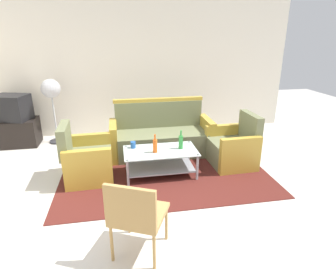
{
  "coord_description": "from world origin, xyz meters",
  "views": [
    {
      "loc": [
        -0.51,
        -3.0,
        2.05
      ],
      "look_at": [
        0.19,
        0.84,
        0.65
      ],
      "focal_mm": 29.74,
      "sensor_mm": 36.0,
      "label": 1
    }
  ],
  "objects_px": {
    "television": "(12,108)",
    "wicker_chair": "(136,213)",
    "cup": "(133,145)",
    "tv_stand": "(17,133)",
    "bottle_green": "(181,142)",
    "armchair_right": "(233,148)",
    "pedestal_fan": "(51,92)",
    "bottle_orange": "(155,146)",
    "coffee_table": "(161,159)",
    "couch": "(161,137)",
    "armchair_left": "(87,161)"
  },
  "relations": [
    {
      "from": "television",
      "to": "wicker_chair",
      "type": "height_order",
      "value": "television"
    },
    {
      "from": "cup",
      "to": "tv_stand",
      "type": "xyz_separation_m",
      "value": [
        -2.17,
        1.55,
        -0.2
      ]
    },
    {
      "from": "bottle_green",
      "to": "cup",
      "type": "height_order",
      "value": "bottle_green"
    },
    {
      "from": "tv_stand",
      "to": "cup",
      "type": "bearing_deg",
      "value": -35.5
    },
    {
      "from": "armchair_right",
      "to": "television",
      "type": "xyz_separation_m",
      "value": [
        -3.81,
        1.56,
        0.47
      ]
    },
    {
      "from": "pedestal_fan",
      "to": "cup",
      "type": "bearing_deg",
      "value": -48.01
    },
    {
      "from": "armchair_right",
      "to": "bottle_orange",
      "type": "relative_size",
      "value": 3.02
    },
    {
      "from": "bottle_green",
      "to": "wicker_chair",
      "type": "relative_size",
      "value": 0.35
    },
    {
      "from": "tv_stand",
      "to": "television",
      "type": "xyz_separation_m",
      "value": [
        0.0,
        0.0,
        0.5
      ]
    },
    {
      "from": "television",
      "to": "wicker_chair",
      "type": "relative_size",
      "value": 0.84
    },
    {
      "from": "bottle_orange",
      "to": "cup",
      "type": "distance_m",
      "value": 0.39
    },
    {
      "from": "coffee_table",
      "to": "cup",
      "type": "distance_m",
      "value": 0.47
    },
    {
      "from": "armchair_right",
      "to": "television",
      "type": "bearing_deg",
      "value": 65.6
    },
    {
      "from": "couch",
      "to": "armchair_left",
      "type": "height_order",
      "value": "couch"
    },
    {
      "from": "tv_stand",
      "to": "wicker_chair",
      "type": "height_order",
      "value": "wicker_chair"
    },
    {
      "from": "television",
      "to": "coffee_table",
      "type": "bearing_deg",
      "value": 162.93
    },
    {
      "from": "cup",
      "to": "tv_stand",
      "type": "distance_m",
      "value": 2.68
    },
    {
      "from": "bottle_green",
      "to": "television",
      "type": "xyz_separation_m",
      "value": [
        -2.89,
        1.71,
        0.24
      ]
    },
    {
      "from": "bottle_orange",
      "to": "cup",
      "type": "bearing_deg",
      "value": 142.95
    },
    {
      "from": "coffee_table",
      "to": "pedestal_fan",
      "type": "distance_m",
      "value": 2.66
    },
    {
      "from": "cup",
      "to": "pedestal_fan",
      "type": "distance_m",
      "value": 2.22
    },
    {
      "from": "tv_stand",
      "to": "television",
      "type": "relative_size",
      "value": 1.14
    },
    {
      "from": "coffee_table",
      "to": "tv_stand",
      "type": "bearing_deg",
      "value": 146.13
    },
    {
      "from": "wicker_chair",
      "to": "coffee_table",
      "type": "bearing_deg",
      "value": 98.62
    },
    {
      "from": "couch",
      "to": "television",
      "type": "distance_m",
      "value": 2.89
    },
    {
      "from": "armchair_left",
      "to": "couch",
      "type": "bearing_deg",
      "value": 118.83
    },
    {
      "from": "bottle_orange",
      "to": "tv_stand",
      "type": "bearing_deg",
      "value": 144.31
    },
    {
      "from": "tv_stand",
      "to": "wicker_chair",
      "type": "xyz_separation_m",
      "value": [
        2.09,
        -3.35,
        0.23
      ]
    },
    {
      "from": "coffee_table",
      "to": "wicker_chair",
      "type": "height_order",
      "value": "wicker_chair"
    },
    {
      "from": "cup",
      "to": "pedestal_fan",
      "type": "height_order",
      "value": "pedestal_fan"
    },
    {
      "from": "armchair_left",
      "to": "tv_stand",
      "type": "distance_m",
      "value": 2.2
    },
    {
      "from": "couch",
      "to": "tv_stand",
      "type": "relative_size",
      "value": 2.25
    },
    {
      "from": "tv_stand",
      "to": "wicker_chair",
      "type": "relative_size",
      "value": 0.95
    },
    {
      "from": "tv_stand",
      "to": "pedestal_fan",
      "type": "relative_size",
      "value": 0.63
    },
    {
      "from": "bottle_orange",
      "to": "wicker_chair",
      "type": "distance_m",
      "value": 1.62
    },
    {
      "from": "armchair_right",
      "to": "tv_stand",
      "type": "distance_m",
      "value": 4.12
    },
    {
      "from": "coffee_table",
      "to": "television",
      "type": "bearing_deg",
      "value": 146.09
    },
    {
      "from": "tv_stand",
      "to": "armchair_right",
      "type": "bearing_deg",
      "value": -22.23
    },
    {
      "from": "pedestal_fan",
      "to": "armchair_right",
      "type": "bearing_deg",
      "value": -27.58
    },
    {
      "from": "couch",
      "to": "armchair_left",
      "type": "distance_m",
      "value": 1.44
    },
    {
      "from": "television",
      "to": "pedestal_fan",
      "type": "bearing_deg",
      "value": -159.44
    },
    {
      "from": "bottle_orange",
      "to": "television",
      "type": "distance_m",
      "value": 3.07
    },
    {
      "from": "coffee_table",
      "to": "wicker_chair",
      "type": "xyz_separation_m",
      "value": [
        -0.48,
        -1.63,
        0.22
      ]
    },
    {
      "from": "bottle_orange",
      "to": "armchair_right",
      "type": "bearing_deg",
      "value": 9.58
    },
    {
      "from": "couch",
      "to": "armchair_left",
      "type": "relative_size",
      "value": 2.12
    },
    {
      "from": "armchair_left",
      "to": "television",
      "type": "bearing_deg",
      "value": -140.05
    },
    {
      "from": "bottle_orange",
      "to": "bottle_green",
      "type": "bearing_deg",
      "value": 10.57
    },
    {
      "from": "cup",
      "to": "couch",
      "type": "bearing_deg",
      "value": 50.75
    },
    {
      "from": "coffee_table",
      "to": "bottle_green",
      "type": "xyz_separation_m",
      "value": [
        0.32,
        0.02,
        0.25
      ]
    },
    {
      "from": "armchair_right",
      "to": "coffee_table",
      "type": "distance_m",
      "value": 1.25
    }
  ]
}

